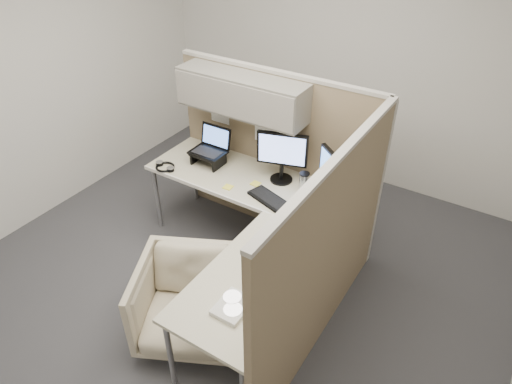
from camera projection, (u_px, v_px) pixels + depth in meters
The scene contains 18 objects.
ground at pixel (232, 280), 4.06m from camera, with size 4.50×4.50×0.00m, color #36363B.
partition_back at pixel (261, 128), 4.10m from camera, with size 2.00×0.36×1.63m.
partition_right at pixel (329, 253), 3.15m from camera, with size 0.07×2.03×1.63m.
desk at pixel (250, 217), 3.70m from camera, with size 2.00×1.98×0.73m.
office_chair at pixel (187, 298), 3.40m from camera, with size 0.72×0.67×0.74m, color #BEAA97.
monitor_left at pixel (282, 153), 3.90m from camera, with size 0.43×0.20×0.47m.
monitor_right at pixel (333, 177), 3.60m from camera, with size 0.36×0.31×0.47m.
laptop_station at pixel (210, 150), 4.24m from camera, with size 0.32×0.28×0.34m.
keyboard at pixel (273, 202), 3.77m from camera, with size 0.49×0.16×0.02m, color black.
mouse at pixel (300, 210), 3.67m from camera, with size 0.11×0.07×0.04m, color black.
travel_mug at pixel (304, 182), 3.86m from camera, with size 0.09×0.09×0.19m.
soda_can_green at pixel (323, 218), 3.52m from camera, with size 0.07×0.07×0.12m, color black.
soda_can_silver at pixel (315, 202), 3.69m from camera, with size 0.07×0.07×0.12m, color black.
sticky_note_a at pixel (228, 187), 3.96m from camera, with size 0.08×0.08×0.01m, color yellow.
sticky_note_d at pixel (256, 184), 4.01m from camera, with size 0.08×0.08×0.01m, color yellow.
headphones at pixel (165, 167), 4.22m from camera, with size 0.22×0.20×0.03m.
paper_stack at pixel (233, 306), 2.86m from camera, with size 0.20×0.25×0.03m.
desk_clock at pixel (272, 266), 3.11m from camera, with size 0.06×0.10×0.09m.
Camera 1 is at (1.72, -2.31, 2.97)m, focal length 32.00 mm.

